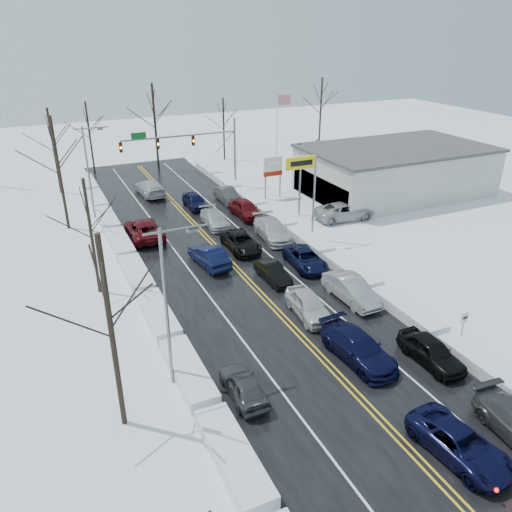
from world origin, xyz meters
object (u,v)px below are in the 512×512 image
tires_plus_sign (301,167)px  flagpole (278,129)px  traffic_signal_mast (193,144)px  dealership_building (395,170)px  oncoming_car_0 (210,265)px

tires_plus_sign → flagpole: (4.67, 14.01, 0.93)m
traffic_signal_mast → tires_plus_sign: (7.05, -12.00, -0.49)m
dealership_building → traffic_signal_mast: bearing=154.1°
tires_plus_sign → dealership_building: bearing=8.5°
tires_plus_sign → oncoming_car_0: size_ratio=1.23×
dealership_building → oncoming_car_0: 27.43m
flagpole → oncoming_car_0: 27.74m
traffic_signal_mast → tires_plus_sign: size_ratio=2.21×
traffic_signal_mast → tires_plus_sign: traffic_signal_mast is taller
oncoming_car_0 → flagpole: bearing=-134.7°
flagpole → tires_plus_sign: bearing=-108.4°
traffic_signal_mast → dealership_building: 23.01m
traffic_signal_mast → flagpole: (11.72, 2.01, 0.45)m
tires_plus_sign → traffic_signal_mast: bearing=120.5°
flagpole → oncoming_car_0: size_ratio=2.04×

